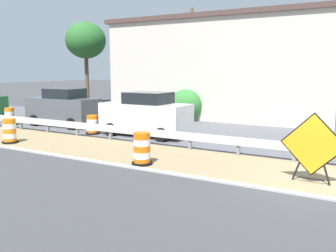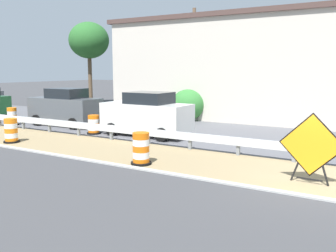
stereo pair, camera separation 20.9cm
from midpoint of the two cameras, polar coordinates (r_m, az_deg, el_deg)
ground_plane at (r=11.53m, az=23.35°, el=-8.40°), size 160.00×160.00×0.00m
median_dirt_strip at (r=12.12m, az=23.73°, el=-7.58°), size 3.65×120.00×0.01m
curb_near_edge at (r=10.29m, az=22.41°, el=-10.36°), size 0.20×120.00×0.11m
warning_sign_diamond at (r=11.28m, az=21.90°, el=-3.04°), size 0.13×1.85×2.07m
traffic_barrel_nearest at (r=12.73m, az=-3.75°, el=-3.74°), size 0.72×0.72×1.12m
traffic_barrel_close at (r=19.07m, az=-11.18°, el=0.08°), size 0.71×0.71×0.97m
traffic_barrel_mid at (r=17.89m, az=-22.92°, el=-0.81°), size 0.70×0.70×1.10m
traffic_barrel_far at (r=23.45m, az=-22.85°, el=1.26°), size 0.67×0.67×1.05m
car_lead_near_lane at (r=18.12m, az=-3.00°, el=1.87°), size 2.10×4.50×2.17m
car_distant_b at (r=22.22m, az=-15.45°, el=2.86°), size 1.97×4.41×2.19m
roadside_shop_near at (r=27.23m, az=10.40°, el=8.89°), size 9.31×15.61×6.74m
utility_pole_near at (r=26.38m, az=4.26°, el=10.14°), size 0.24×1.80×7.49m
bush_roadside at (r=23.67m, az=3.36°, el=3.29°), size 2.17×2.17×2.01m
tree_roadside at (r=35.41m, az=-12.03°, el=12.84°), size 3.69×3.69×7.59m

